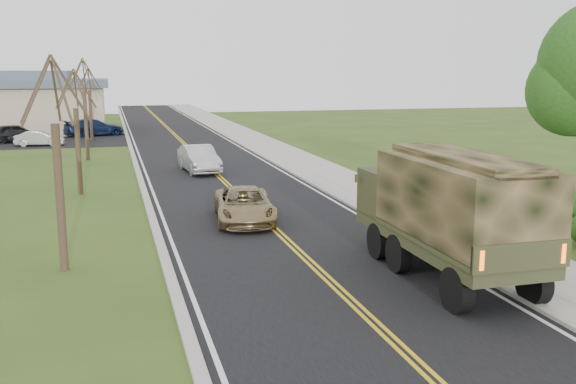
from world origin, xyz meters
name	(u,v)px	position (x,y,z in m)	size (l,w,h in m)	color
road	(187,146)	(0.00, 40.00, 0.01)	(8.00, 120.00, 0.01)	black
curb_right	(240,144)	(4.15, 40.00, 0.06)	(0.30, 120.00, 0.12)	#9E998E
sidewalk_right	(262,143)	(5.90, 40.00, 0.05)	(3.20, 120.00, 0.10)	#9E998E
curb_left	(131,147)	(-4.15, 40.00, 0.05)	(0.30, 120.00, 0.10)	#9E998E
bare_tree_a	(59,180)	(-7.00, 10.00, 2.63)	(1.93, 2.26, 6.08)	#38281C
bare_tree_b	(78,141)	(-7.00, 22.00, 2.48)	(1.83, 2.14, 5.73)	#38281C
bare_tree_c	(86,117)	(-7.00, 34.00, 2.78)	(2.04, 2.39, 6.42)	#38281C
bare_tree_d	(90,109)	(-7.00, 46.00, 2.55)	(1.88, 2.20, 5.91)	#38281C
military_truck	(449,206)	(3.20, 6.45, 2.02)	(2.51, 7.08, 3.52)	black
suv_champagne	(244,205)	(-0.80, 14.54, 0.64)	(2.11, 4.58, 1.27)	#907C51
sedan_silver	(199,159)	(-0.80, 27.09, 0.75)	(1.58, 4.54, 1.50)	#BCBCC2
pickup_navy	(545,195)	(11.29, 12.99, 0.67)	(1.88, 4.62, 1.34)	#10193B
lot_car_dark	(16,133)	(-12.77, 46.13, 0.75)	(1.77, 4.39, 1.50)	black
lot_car_silver	(39,138)	(-10.75, 43.08, 0.58)	(1.24, 3.55, 1.17)	#A7A7AB
lot_car_navy	(94,127)	(-6.90, 50.00, 0.74)	(2.09, 5.13, 1.49)	#0F1B39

